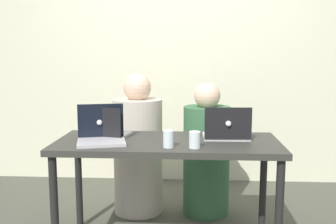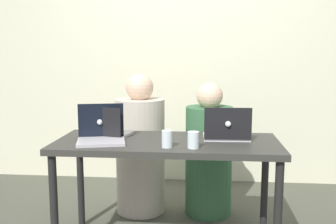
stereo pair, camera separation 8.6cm
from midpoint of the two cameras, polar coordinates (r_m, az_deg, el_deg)
back_wall at (r=4.01m, az=0.62°, el=7.71°), size 4.50×0.10×2.50m
desk at (r=2.59m, az=-1.04°, el=-5.90°), size 1.46×0.62×0.74m
person_on_left at (r=3.24m, az=-5.14°, el=-5.73°), size 0.49×0.49×1.14m
person_on_right at (r=3.22m, az=4.82°, el=-6.39°), size 0.46×0.46×1.08m
laptop_back_left at (r=2.71m, az=-9.97°, el=-2.62°), size 0.33×0.28×0.21m
laptop_front_left at (r=2.56m, az=-10.64°, el=-3.18°), size 0.35×0.31×0.24m
laptop_back_right at (r=2.63m, az=7.56°, el=-2.89°), size 0.31×0.27×0.22m
water_glass_center at (r=2.38m, az=-0.98°, el=-4.11°), size 0.07×0.07×0.10m
water_glass_right at (r=2.37m, az=2.86°, el=-4.21°), size 0.07×0.07×0.10m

